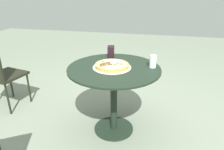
# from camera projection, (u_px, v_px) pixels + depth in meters

# --- Properties ---
(ground_plane) EXTENTS (10.00, 10.00, 0.00)m
(ground_plane) POSITION_uv_depth(u_px,v_px,m) (114.00, 129.00, 2.33)
(ground_plane) COLOR slate
(patio_table) EXTENTS (0.91, 0.91, 0.73)m
(patio_table) POSITION_uv_depth(u_px,v_px,m) (114.00, 83.00, 2.11)
(patio_table) COLOR black
(patio_table) RESTS_ON ground
(pizza_on_tray) EXTENTS (0.37, 0.37, 0.05)m
(pizza_on_tray) POSITION_uv_depth(u_px,v_px,m) (112.00, 66.00, 2.05)
(pizza_on_tray) COLOR silver
(pizza_on_tray) RESTS_ON patio_table
(pizza_server) EXTENTS (0.19, 0.18, 0.02)m
(pizza_server) POSITION_uv_depth(u_px,v_px,m) (109.00, 63.00, 1.99)
(pizza_server) COLOR silver
(pizza_server) RESTS_ON pizza_on_tray
(drinking_cup) EXTENTS (0.07, 0.07, 0.12)m
(drinking_cup) POSITION_uv_depth(u_px,v_px,m) (153.00, 61.00, 2.03)
(drinking_cup) COLOR white
(drinking_cup) RESTS_ON patio_table
(napkin_dispenser) EXTENTS (0.11, 0.09, 0.13)m
(napkin_dispenser) POSITION_uv_depth(u_px,v_px,m) (111.00, 52.00, 2.32)
(napkin_dispenser) COLOR black
(napkin_dispenser) RESTS_ON patio_table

